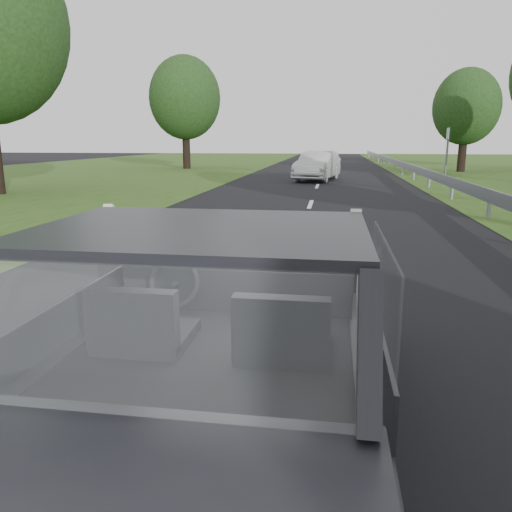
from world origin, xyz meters
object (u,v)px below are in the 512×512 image
(cat, at_px, (275,253))
(highway_sign, at_px, (447,153))
(subject_car, at_px, (222,331))
(other_car, at_px, (317,166))

(cat, relative_size, highway_sign, 0.20)
(subject_car, distance_m, highway_sign, 24.53)
(subject_car, distance_m, other_car, 21.32)
(cat, height_order, highway_sign, highway_sign)
(subject_car, bearing_deg, highway_sign, 75.34)
(subject_car, relative_size, cat, 7.87)
(subject_car, relative_size, highway_sign, 1.61)
(cat, bearing_deg, highway_sign, 65.01)
(other_car, xyz_separation_m, highway_sign, (6.33, 2.41, 0.56))
(subject_car, distance_m, cat, 0.78)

